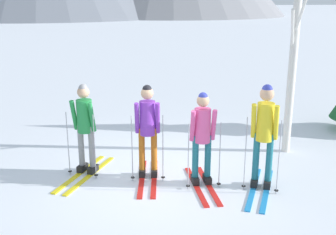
{
  "coord_description": "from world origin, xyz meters",
  "views": [
    {
      "loc": [
        -1.31,
        -6.7,
        3.13
      ],
      "look_at": [
        0.12,
        0.3,
        1.05
      ],
      "focal_mm": 43.76,
      "sensor_mm": 36.0,
      "label": 1
    }
  ],
  "objects_px": {
    "skier_in_green": "(85,126)",
    "skier_in_purple": "(148,128)",
    "birch_tree_tall": "(294,45)",
    "skier_in_pink": "(202,134)",
    "skier_in_yellow": "(265,130)"
  },
  "relations": [
    {
      "from": "skier_in_green",
      "to": "skier_in_pink",
      "type": "height_order",
      "value": "skier_in_green"
    },
    {
      "from": "skier_in_pink",
      "to": "skier_in_green",
      "type": "bearing_deg",
      "value": 156.12
    },
    {
      "from": "skier_in_purple",
      "to": "skier_in_yellow",
      "type": "distance_m",
      "value": 2.01
    },
    {
      "from": "skier_in_green",
      "to": "birch_tree_tall",
      "type": "xyz_separation_m",
      "value": [
        4.15,
        0.29,
        1.32
      ]
    },
    {
      "from": "skier_in_purple",
      "to": "skier_in_pink",
      "type": "distance_m",
      "value": 0.98
    },
    {
      "from": "skier_in_green",
      "to": "skier_in_yellow",
      "type": "height_order",
      "value": "skier_in_yellow"
    },
    {
      "from": "skier_in_purple",
      "to": "birch_tree_tall",
      "type": "bearing_deg",
      "value": 12.67
    },
    {
      "from": "birch_tree_tall",
      "to": "skier_in_purple",
      "type": "bearing_deg",
      "value": -167.33
    },
    {
      "from": "skier_in_purple",
      "to": "birch_tree_tall",
      "type": "xyz_separation_m",
      "value": [
        3.07,
        0.69,
        1.3
      ]
    },
    {
      "from": "birch_tree_tall",
      "to": "skier_in_pink",
      "type": "bearing_deg",
      "value": -152.36
    },
    {
      "from": "skier_in_green",
      "to": "skier_in_purple",
      "type": "bearing_deg",
      "value": -20.17
    },
    {
      "from": "skier_in_green",
      "to": "skier_in_purple",
      "type": "xyz_separation_m",
      "value": [
        1.09,
        -0.4,
        0.02
      ]
    },
    {
      "from": "skier_in_pink",
      "to": "skier_in_yellow",
      "type": "distance_m",
      "value": 1.04
    },
    {
      "from": "skier_in_purple",
      "to": "skier_in_yellow",
      "type": "xyz_separation_m",
      "value": [
        1.84,
        -0.81,
        0.09
      ]
    },
    {
      "from": "skier_in_pink",
      "to": "birch_tree_tall",
      "type": "xyz_separation_m",
      "value": [
        2.2,
        1.15,
        1.32
      ]
    }
  ]
}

